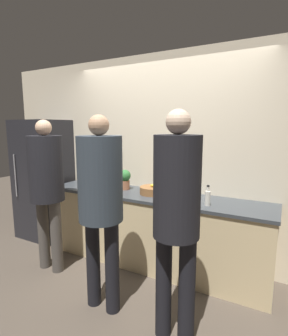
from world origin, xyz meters
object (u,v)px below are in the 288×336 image
object	(u,v)px
potted_plant	(125,179)
utensil_crock	(118,181)
person_left	(47,181)
person_center	(101,194)
fruit_bowl	(153,190)
cup_black	(106,185)
bottle_clear	(208,198)
bottle_dark	(108,180)
cup_red	(178,191)
refrigerator	(44,179)
person_right	(177,208)

from	to	relation	value
potted_plant	utensil_crock	bearing A→B (deg)	144.74
person_left	person_center	world-z (taller)	person_center
fruit_bowl	cup_black	xyz separation A→B (m)	(-0.69, -0.03, -0.00)
person_left	potted_plant	bearing A→B (deg)	52.04
person_center	bottle_clear	distance (m)	1.11
utensil_crock	cup_black	xyz separation A→B (m)	(-0.07, -0.20, -0.03)
fruit_bowl	potted_plant	world-z (taller)	potted_plant
bottle_dark	utensil_crock	bearing A→B (deg)	0.78
utensil_crock	cup_red	distance (m)	0.90
refrigerator	person_right	xyz separation A→B (m)	(2.56, -0.97, 0.20)
cup_black	bottle_dark	bearing A→B (deg)	118.34
person_right	cup_black	xyz separation A→B (m)	(-1.37, 0.97, -0.16)
refrigerator	person_center	distance (m)	2.06
fruit_bowl	bottle_dark	world-z (taller)	bottle_dark
cup_red	bottle_dark	bearing A→B (deg)	176.73
cup_black	bottle_clear	bearing A→B (deg)	-5.35
person_center	cup_red	xyz separation A→B (m)	(0.32, 1.07, -0.17)
refrigerator	utensil_crock	bearing A→B (deg)	9.00
utensil_crock	bottle_clear	bearing A→B (deg)	-13.99
cup_black	cup_red	bearing A→B (deg)	8.05
bottle_dark	cup_red	xyz separation A→B (m)	(1.07, -0.06, -0.03)
person_center	person_right	world-z (taller)	person_right
bottle_clear	bottle_dark	bearing A→B (deg)	167.65
refrigerator	utensil_crock	distance (m)	1.27
bottle_dark	cup_black	bearing A→B (deg)	-61.66
refrigerator	potted_plant	bearing A→B (deg)	2.51
utensil_crock	cup_black	distance (m)	0.21
cup_black	person_left	bearing A→B (deg)	-115.64
cup_red	person_center	bearing A→B (deg)	-106.87
fruit_bowl	potted_plant	size ratio (longest dim) A/B	1.23
bottle_dark	refrigerator	bearing A→B (deg)	-169.71
bottle_clear	potted_plant	xyz separation A→B (m)	(-1.14, 0.20, 0.06)
fruit_bowl	bottle_dark	size ratio (longest dim) A/B	1.81
person_left	person_right	world-z (taller)	person_right
bottle_dark	bottle_clear	xyz separation A→B (m)	(1.50, -0.33, 0.02)
person_center	person_right	distance (m)	0.74
person_right	bottle_dark	xyz separation A→B (m)	(-1.48, 1.16, -0.14)
fruit_bowl	cup_red	xyz separation A→B (m)	(0.28, 0.11, -0.00)
person_right	potted_plant	distance (m)	1.52
bottle_dark	fruit_bowl	bearing A→B (deg)	-12.09
person_right	fruit_bowl	xyz separation A→B (m)	(-0.69, 0.99, -0.16)
refrigerator	fruit_bowl	distance (m)	1.87
utensil_crock	potted_plant	world-z (taller)	utensil_crock
cup_black	utensil_crock	bearing A→B (deg)	71.73
refrigerator	cup_black	world-z (taller)	refrigerator
refrigerator	cup_black	xyz separation A→B (m)	(1.18, -0.00, 0.04)
bottle_dark	cup_red	bearing A→B (deg)	-3.27
fruit_bowl	cup_black	size ratio (longest dim) A/B	3.41
bottle_clear	cup_red	size ratio (longest dim) A/B	2.56
fruit_bowl	potted_plant	xyz separation A→B (m)	(-0.43, 0.04, 0.09)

